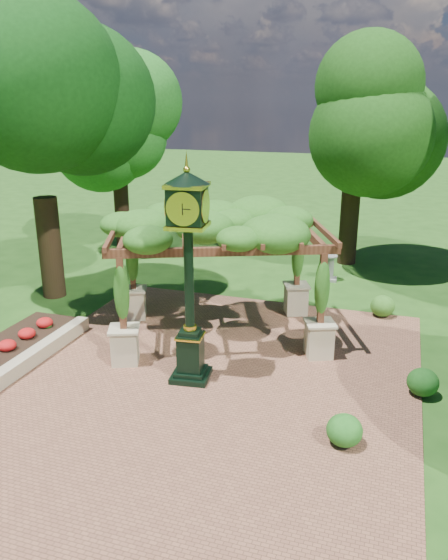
% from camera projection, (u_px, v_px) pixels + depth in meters
% --- Properties ---
extents(ground, '(120.00, 120.00, 0.00)m').
position_uv_depth(ground, '(189.00, 405.00, 12.33)').
color(ground, '#1E4714').
rests_on(ground, ground).
extents(brick_plaza, '(10.00, 12.00, 0.04)m').
position_uv_depth(brick_plaza, '(205.00, 384.00, 13.23)').
color(brick_plaza, brown).
rests_on(brick_plaza, ground).
extents(border_wall, '(0.35, 5.00, 0.40)m').
position_uv_depth(border_wall, '(31.00, 359.00, 14.09)').
color(border_wall, '#C6B793').
rests_on(border_wall, ground).
extents(flower_bed, '(1.50, 5.00, 0.36)m').
position_uv_depth(flower_bed, '(2.00, 355.00, 14.37)').
color(flower_bed, red).
rests_on(flower_bed, ground).
extents(pedestal_clock, '(1.14, 1.14, 5.16)m').
position_uv_depth(pedestal_clock, '(189.00, 260.00, 12.50)').
color(pedestal_clock, black).
rests_on(pedestal_clock, brick_plaza).
extents(pergola, '(6.89, 5.68, 3.73)m').
position_uv_depth(pergola, '(219.00, 234.00, 14.95)').
color(pergola, beige).
rests_on(pergola, brick_plaza).
extents(sundial, '(0.60, 0.60, 0.98)m').
position_uv_depth(sundial, '(330.00, 269.00, 20.68)').
color(sundial, gray).
rests_on(sundial, ground).
extents(shrub_front, '(0.92, 0.92, 0.65)m').
position_uv_depth(shrub_front, '(344.00, 430.00, 10.77)').
color(shrub_front, '#21621C').
rests_on(shrub_front, brick_plaza).
extents(shrub_mid, '(0.80, 0.80, 0.65)m').
position_uv_depth(shrub_mid, '(423.00, 382.00, 12.60)').
color(shrub_mid, '#174A14').
rests_on(shrub_mid, brick_plaza).
extents(shrub_back, '(0.85, 0.85, 0.68)m').
position_uv_depth(shrub_back, '(383.00, 306.00, 17.19)').
color(shrub_back, '#30671E').
rests_on(shrub_back, brick_plaza).
extents(tree_west_near, '(4.84, 4.84, 8.98)m').
position_uv_depth(tree_west_near, '(36.00, 113.00, 17.26)').
color(tree_west_near, '#362515').
rests_on(tree_west_near, ground).
extents(tree_west_far, '(4.39, 4.39, 8.09)m').
position_uv_depth(tree_west_far, '(117.00, 124.00, 23.78)').
color(tree_west_far, black).
rests_on(tree_west_far, ground).
extents(tree_north, '(4.51, 4.51, 8.48)m').
position_uv_depth(tree_north, '(357.00, 120.00, 21.21)').
color(tree_north, black).
rests_on(tree_north, ground).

